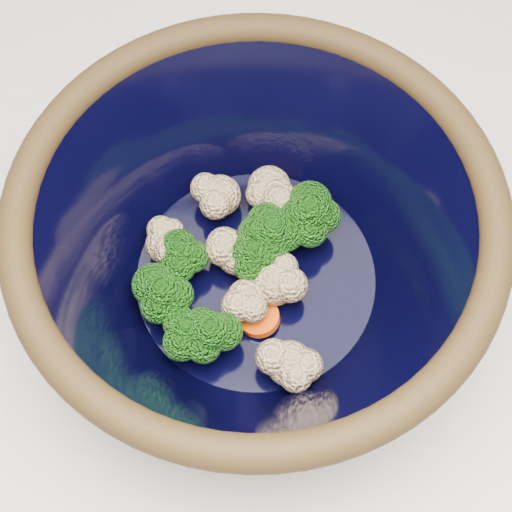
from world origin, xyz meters
name	(u,v)px	position (x,y,z in m)	size (l,w,h in m)	color
ground	(295,502)	(0.00, 0.00, 0.00)	(3.00, 3.00, 0.00)	#9E7A54
counter	(312,459)	(0.00, 0.00, 0.45)	(1.20, 1.20, 0.90)	silver
mixing_bowl	(256,247)	(-0.07, 0.05, 0.98)	(0.32, 0.32, 0.14)	black
vegetable_pile	(243,259)	(-0.08, 0.06, 0.96)	(0.15, 0.18, 0.06)	#608442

